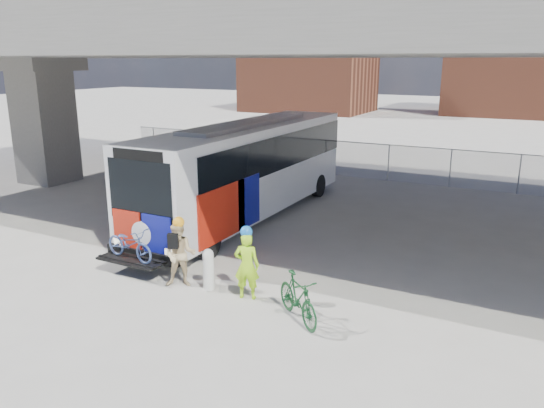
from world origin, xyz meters
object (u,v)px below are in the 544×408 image
Objects in this scene: bus at (248,163)px; cyclist_hivis at (247,264)px; cyclist_tan at (180,254)px; bollard at (208,268)px; bike_parked at (298,298)px.

cyclist_hivis is (3.63, -6.32, -1.18)m from bus.
bus is at bearing 77.60° from cyclist_tan.
bus is at bearing -77.12° from cyclist_hivis.
cyclist_hivis reaches higher than bollard.
bollard is 0.58× the size of cyclist_tan.
cyclist_hivis reaches higher than bike_parked.
cyclist_tan is at bearing -167.23° from bollard.
bike_parked is (5.29, -6.83, -1.54)m from bus.
bike_parked is (2.84, -0.51, -0.04)m from bollard.
bollard is at bearing -14.11° from cyclist_tan.
cyclist_tan is at bearing -75.53° from bus.
bus is 8.77m from bike_parked.
bus reaches higher than bollard.
cyclist_tan is 3.64m from bike_parked.
bike_parked is (3.61, -0.33, -0.35)m from cyclist_tan.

